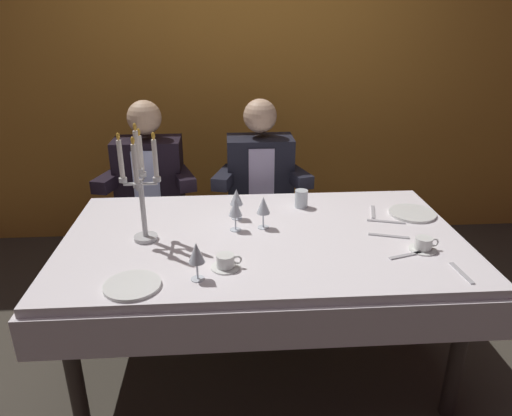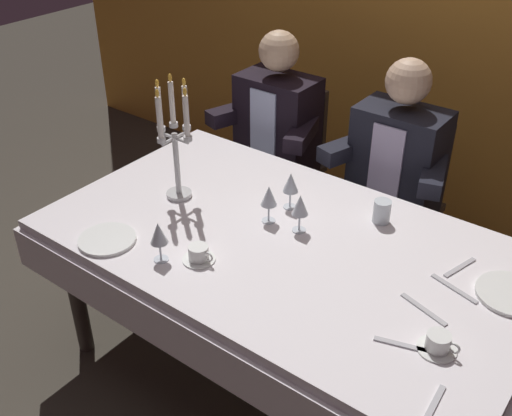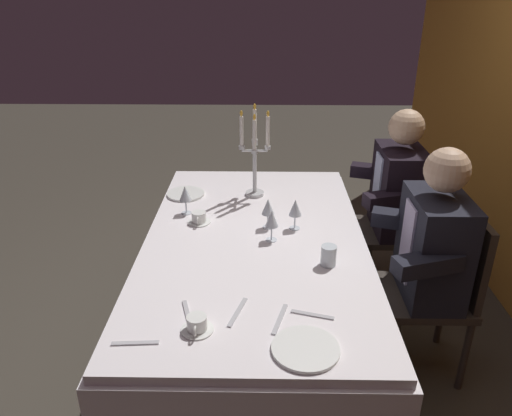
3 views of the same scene
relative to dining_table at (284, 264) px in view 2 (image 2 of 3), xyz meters
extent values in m
plane|color=#3E392F|center=(0.00, 0.00, -0.62)|extent=(12.00, 12.00, 0.00)
cube|color=white|center=(0.00, 0.00, 0.10)|extent=(1.90, 1.10, 0.04)
cube|color=white|center=(0.00, 0.00, -0.01)|extent=(1.94, 1.14, 0.18)
cylinder|color=#342C26|center=(-0.83, -0.43, -0.27)|extent=(0.07, 0.07, 0.70)
cylinder|color=#342C26|center=(-0.83, 0.43, -0.27)|extent=(0.07, 0.07, 0.70)
cylinder|color=silver|center=(-0.56, -0.01, 0.13)|extent=(0.11, 0.11, 0.02)
cylinder|color=silver|center=(-0.56, -0.01, 0.28)|extent=(0.02, 0.02, 0.28)
cylinder|color=silver|center=(-0.56, -0.01, 0.46)|extent=(0.04, 0.04, 0.02)
cylinder|color=white|center=(-0.56, -0.01, 0.55)|extent=(0.02, 0.02, 0.17)
ellipsoid|color=yellow|center=(-0.56, -0.01, 0.66)|extent=(0.02, 0.02, 0.03)
cylinder|color=silver|center=(-0.52, -0.01, 0.40)|extent=(0.07, 0.01, 0.01)
cylinder|color=silver|center=(-0.48, -0.01, 0.42)|extent=(0.04, 0.04, 0.02)
cylinder|color=white|center=(-0.48, -0.01, 0.51)|extent=(0.02, 0.02, 0.17)
ellipsoid|color=yellow|center=(-0.48, -0.01, 0.62)|extent=(0.02, 0.02, 0.03)
cylinder|color=silver|center=(-0.56, 0.03, 0.40)|extent=(0.01, 0.07, 0.01)
cylinder|color=silver|center=(-0.56, 0.07, 0.42)|extent=(0.04, 0.04, 0.02)
cylinder|color=white|center=(-0.56, 0.07, 0.51)|extent=(0.02, 0.02, 0.17)
ellipsoid|color=yellow|center=(-0.56, 0.07, 0.62)|extent=(0.02, 0.02, 0.03)
cylinder|color=silver|center=(-0.59, -0.01, 0.40)|extent=(0.07, 0.01, 0.01)
cylinder|color=silver|center=(-0.63, -0.01, 0.42)|extent=(0.04, 0.04, 0.02)
cylinder|color=white|center=(-0.63, -0.01, 0.51)|extent=(0.02, 0.02, 0.17)
ellipsoid|color=yellow|center=(-0.63, -0.01, 0.62)|extent=(0.02, 0.02, 0.03)
cylinder|color=silver|center=(-0.56, -0.05, 0.40)|extent=(0.01, 0.07, 0.01)
cylinder|color=silver|center=(-0.56, -0.08, 0.42)|extent=(0.04, 0.04, 0.02)
cylinder|color=white|center=(-0.56, -0.08, 0.51)|extent=(0.02, 0.02, 0.17)
ellipsoid|color=yellow|center=(-0.56, -0.08, 0.62)|extent=(0.02, 0.02, 0.03)
cylinder|color=white|center=(0.81, 0.19, 0.13)|extent=(0.24, 0.24, 0.01)
cylinder|color=white|center=(-0.55, -0.43, 0.13)|extent=(0.22, 0.22, 0.01)
cylinder|color=silver|center=(-0.29, -0.39, 0.12)|extent=(0.06, 0.06, 0.00)
cylinder|color=silver|center=(-0.29, -0.39, 0.16)|extent=(0.01, 0.01, 0.07)
cone|color=silver|center=(-0.29, -0.39, 0.24)|extent=(0.07, 0.07, 0.08)
cylinder|color=maroon|center=(-0.29, -0.39, 0.22)|extent=(0.04, 0.04, 0.03)
cylinder|color=silver|center=(-0.12, 0.21, 0.12)|extent=(0.06, 0.06, 0.00)
cylinder|color=silver|center=(-0.12, 0.21, 0.16)|extent=(0.01, 0.01, 0.07)
cone|color=silver|center=(-0.12, 0.21, 0.24)|extent=(0.07, 0.07, 0.08)
cylinder|color=silver|center=(-0.13, 0.07, 0.12)|extent=(0.06, 0.06, 0.00)
cylinder|color=silver|center=(-0.13, 0.07, 0.16)|extent=(0.01, 0.01, 0.07)
cone|color=silver|center=(-0.13, 0.07, 0.24)|extent=(0.07, 0.07, 0.08)
cylinder|color=silver|center=(0.01, 0.08, 0.12)|extent=(0.06, 0.06, 0.00)
cylinder|color=silver|center=(0.01, 0.08, 0.16)|extent=(0.01, 0.01, 0.07)
cone|color=silver|center=(0.01, 0.08, 0.24)|extent=(0.07, 0.07, 0.08)
cylinder|color=silver|center=(0.24, 0.34, 0.17)|extent=(0.07, 0.07, 0.10)
cylinder|color=white|center=(0.71, -0.20, 0.12)|extent=(0.12, 0.12, 0.01)
cylinder|color=white|center=(0.71, -0.20, 0.15)|extent=(0.08, 0.08, 0.05)
torus|color=white|center=(0.76, -0.20, 0.15)|extent=(0.04, 0.01, 0.04)
cylinder|color=white|center=(-0.18, -0.30, 0.12)|extent=(0.12, 0.12, 0.01)
cylinder|color=white|center=(-0.18, -0.30, 0.15)|extent=(0.08, 0.08, 0.05)
torus|color=white|center=(-0.13, -0.30, 0.15)|extent=(0.04, 0.01, 0.04)
cube|color=#B7B7BC|center=(0.79, -0.41, 0.12)|extent=(0.03, 0.17, 0.01)
cube|color=#B7B7BC|center=(0.64, 0.11, 0.12)|extent=(0.19, 0.07, 0.01)
cube|color=#B7B7BC|center=(0.60, -0.06, 0.12)|extent=(0.19, 0.07, 0.01)
cube|color=#B7B7BC|center=(0.61, 0.24, 0.12)|extent=(0.06, 0.17, 0.01)
cube|color=#B7B7BC|center=(0.61, -0.25, 0.12)|extent=(0.17, 0.07, 0.01)
cylinder|color=#342C26|center=(-0.84, 0.70, -0.41)|extent=(0.04, 0.04, 0.42)
cylinder|color=#342C26|center=(-0.48, 0.70, -0.41)|extent=(0.04, 0.04, 0.42)
cylinder|color=#342C26|center=(-0.84, 1.06, -0.41)|extent=(0.04, 0.04, 0.42)
cylinder|color=#342C26|center=(-0.48, 1.06, -0.41)|extent=(0.04, 0.04, 0.42)
cube|color=#342C26|center=(-0.66, 0.88, -0.18)|extent=(0.42, 0.42, 0.04)
cube|color=#342C26|center=(-0.66, 1.07, 0.06)|extent=(0.38, 0.04, 0.44)
cube|color=black|center=(-0.66, 0.88, 0.11)|extent=(0.42, 0.26, 0.54)
cube|color=silver|center=(-0.66, 0.75, 0.14)|extent=(0.16, 0.01, 0.40)
sphere|color=#D4AE89|center=(-0.66, 0.88, 0.51)|extent=(0.21, 0.21, 0.21)
cube|color=black|center=(-0.88, 0.78, 0.15)|extent=(0.19, 0.34, 0.08)
cube|color=black|center=(-0.44, 0.78, 0.15)|extent=(0.19, 0.34, 0.08)
cylinder|color=#342C26|center=(-0.13, 0.70, -0.41)|extent=(0.04, 0.04, 0.42)
cylinder|color=#342C26|center=(0.23, 0.70, -0.41)|extent=(0.04, 0.04, 0.42)
cylinder|color=#342C26|center=(-0.13, 1.06, -0.41)|extent=(0.04, 0.04, 0.42)
cylinder|color=#342C26|center=(0.23, 1.06, -0.41)|extent=(0.04, 0.04, 0.42)
cube|color=#342C26|center=(0.05, 0.88, -0.18)|extent=(0.42, 0.42, 0.04)
cube|color=#342C26|center=(0.05, 1.07, 0.06)|extent=(0.38, 0.04, 0.44)
cube|color=black|center=(0.05, 0.88, 0.11)|extent=(0.42, 0.26, 0.54)
cube|color=#B6ACD0|center=(0.05, 0.75, 0.14)|extent=(0.16, 0.01, 0.40)
sphere|color=#D3AD8A|center=(0.05, 0.88, 0.51)|extent=(0.21, 0.21, 0.21)
cube|color=black|center=(-0.17, 0.78, 0.15)|extent=(0.19, 0.34, 0.08)
cube|color=black|center=(0.27, 0.78, 0.15)|extent=(0.19, 0.34, 0.08)
camera|label=1|loc=(-0.17, -2.03, 1.11)|focal=33.00mm
camera|label=2|loc=(1.07, -1.61, 1.49)|focal=42.57mm
camera|label=3|loc=(2.18, 0.04, 1.31)|focal=34.70mm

